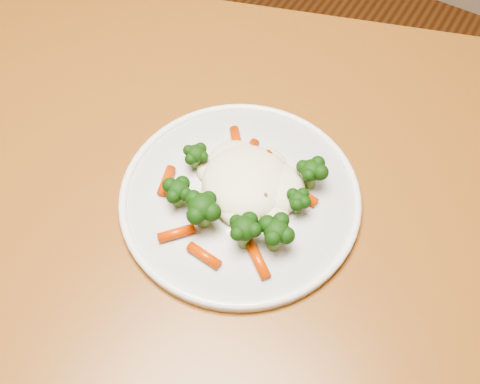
% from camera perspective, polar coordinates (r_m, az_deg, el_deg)
% --- Properties ---
extents(dining_table, '(1.27, 1.04, 0.75)m').
position_cam_1_polar(dining_table, '(0.83, -3.60, -4.81)').
color(dining_table, '#915621').
rests_on(dining_table, ground).
extents(plate, '(0.29, 0.29, 0.01)m').
position_cam_1_polar(plate, '(0.72, 0.00, -0.63)').
color(plate, white).
rests_on(plate, dining_table).
extents(meal, '(0.19, 0.19, 0.05)m').
position_cam_1_polar(meal, '(0.70, 0.39, 0.20)').
color(meal, '#F6EBC5').
rests_on(meal, plate).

